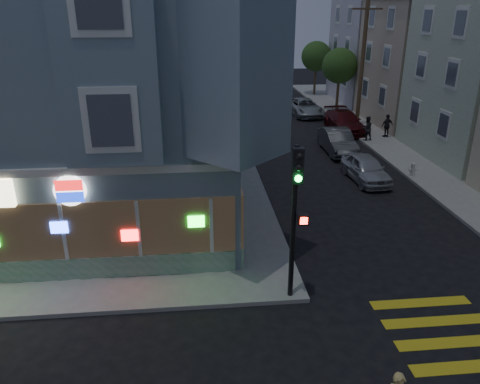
{
  "coord_description": "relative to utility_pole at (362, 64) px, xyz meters",
  "views": [
    {
      "loc": [
        -0.46,
        -10.19,
        8.8
      ],
      "look_at": [
        1.12,
        5.5,
        2.48
      ],
      "focal_mm": 35.0,
      "sensor_mm": 36.0,
      "label": 1
    }
  ],
  "objects": [
    {
      "name": "ground",
      "position": [
        -12.0,
        -24.0,
        -4.8
      ],
      "size": [
        120.0,
        120.0,
        0.0
      ],
      "primitive_type": "plane",
      "color": "black",
      "rests_on": "ground"
    },
    {
      "name": "sidewalk_nw",
      "position": [
        -25.5,
        -1.0,
        -4.72
      ],
      "size": [
        33.0,
        42.0,
        0.15
      ],
      "primitive_type": "cube",
      "color": "gray",
      "rests_on": "ground"
    },
    {
      "name": "corner_building",
      "position": [
        -18.0,
        -13.02,
        1.02
      ],
      "size": [
        14.6,
        14.6,
        11.4
      ],
      "color": "gray",
      "rests_on": "sidewalk_nw"
    },
    {
      "name": "row_house_c",
      "position": [
        7.5,
        1.0,
        -0.15
      ],
      "size": [
        12.0,
        8.6,
        9.0
      ],
      "primitive_type": "cube",
      "color": "tan",
      "rests_on": "sidewalk_ne"
    },
    {
      "name": "row_house_d",
      "position": [
        7.5,
        10.0,
        0.6
      ],
      "size": [
        12.0,
        8.6,
        10.5
      ],
      "primitive_type": "cube",
      "color": "#AFA7B8",
      "rests_on": "sidewalk_ne"
    },
    {
      "name": "utility_pole",
      "position": [
        0.0,
        0.0,
        0.0
      ],
      "size": [
        2.2,
        0.3,
        9.0
      ],
      "color": "#4C3826",
      "rests_on": "sidewalk_ne"
    },
    {
      "name": "street_tree_near",
      "position": [
        0.2,
        6.0,
        -0.86
      ],
      "size": [
        3.0,
        3.0,
        5.3
      ],
      "color": "#4C3826",
      "rests_on": "sidewalk_ne"
    },
    {
      "name": "street_tree_far",
      "position": [
        0.2,
        14.0,
        -0.86
      ],
      "size": [
        3.0,
        3.0,
        5.3
      ],
      "color": "#4C3826",
      "rests_on": "sidewalk_ne"
    },
    {
      "name": "pedestrian_a",
      "position": [
        -0.7,
        -4.0,
        -3.83
      ],
      "size": [
        0.9,
        0.76,
        1.64
      ],
      "primitive_type": "imported",
      "rotation": [
        0.0,
        0.0,
        3.33
      ],
      "color": "black",
      "rests_on": "sidewalk_ne"
    },
    {
      "name": "pedestrian_b",
      "position": [
        1.0,
        -3.33,
        -3.84
      ],
      "size": [
        1.01,
        0.65,
        1.61
      ],
      "primitive_type": "imported",
      "rotation": [
        0.0,
        0.0,
        3.44
      ],
      "color": "black",
      "rests_on": "sidewalk_ne"
    },
    {
      "name": "parked_car_a",
      "position": [
        -3.4,
        -11.38,
        -4.11
      ],
      "size": [
        1.84,
        4.13,
        1.38
      ],
      "primitive_type": "imported",
      "rotation": [
        0.0,
        0.0,
        0.05
      ],
      "color": "#B2B5BB",
      "rests_on": "ground"
    },
    {
      "name": "parked_car_b",
      "position": [
        -3.4,
        -6.18,
        -4.05
      ],
      "size": [
        1.62,
        4.54,
        1.49
      ],
      "primitive_type": "imported",
      "rotation": [
        0.0,
        0.0,
        -0.01
      ],
      "color": "#3E4044",
      "rests_on": "ground"
    },
    {
      "name": "parked_car_c",
      "position": [
        -1.3,
        -0.98,
        -4.05
      ],
      "size": [
        2.16,
        5.16,
        1.49
      ],
      "primitive_type": "imported",
      "rotation": [
        0.0,
        0.0,
        0.02
      ],
      "color": "#4E1116",
      "rests_on": "ground"
    },
    {
      "name": "parked_car_d",
      "position": [
        -2.97,
        4.69,
        -4.1
      ],
      "size": [
        2.53,
        5.11,
        1.39
      ],
      "primitive_type": "imported",
      "rotation": [
        0.0,
        0.0,
        0.04
      ],
      "color": "#A1A8AB",
      "rests_on": "ground"
    },
    {
      "name": "traffic_signal",
      "position": [
        -9.56,
        -21.83,
        -1.27
      ],
      "size": [
        0.59,
        0.56,
        4.99
      ],
      "rotation": [
        0.0,
        0.0,
        -0.08
      ],
      "color": "black",
      "rests_on": "sidewalk_nw"
    },
    {
      "name": "fire_hydrant",
      "position": [
        -0.7,
        -11.25,
        -4.26
      ],
      "size": [
        0.43,
        0.25,
        0.74
      ],
      "color": "silver",
      "rests_on": "sidewalk_ne"
    }
  ]
}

